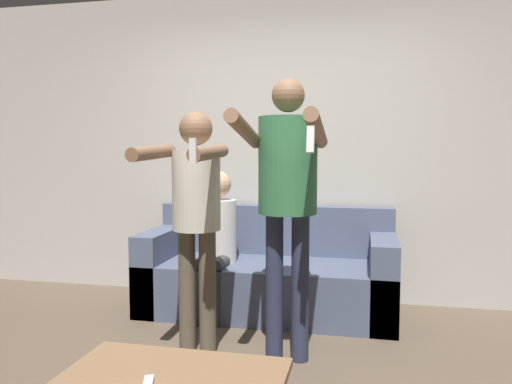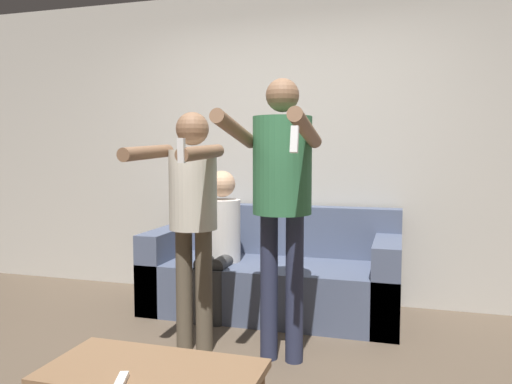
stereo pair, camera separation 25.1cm
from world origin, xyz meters
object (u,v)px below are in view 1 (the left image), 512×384
at_px(couch, 269,276).
at_px(person_seated, 216,237).
at_px(person_standing_right, 287,182).
at_px(coffee_table, 176,380).
at_px(person_standing_left, 195,204).

distance_m(couch, person_seated, 0.55).
bearing_deg(person_standing_right, coffee_table, -106.18).
height_order(person_standing_left, coffee_table, person_standing_left).
distance_m(person_standing_right, person_seated, 1.13).
bearing_deg(person_standing_left, coffee_table, -75.41).
bearing_deg(coffee_table, person_seated, 101.56).
bearing_deg(couch, person_standing_right, -72.58).
height_order(couch, coffee_table, couch).
relative_size(couch, coffee_table, 2.15).
relative_size(person_standing_left, coffee_table, 1.66).
xyz_separation_m(person_seated, coffee_table, (0.37, -1.83, -0.29)).
bearing_deg(coffee_table, person_standing_right, 73.82).
bearing_deg(person_standing_left, person_seated, 97.18).
bearing_deg(person_seated, person_standing_left, -82.82).
height_order(person_standing_right, person_seated, person_standing_right).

